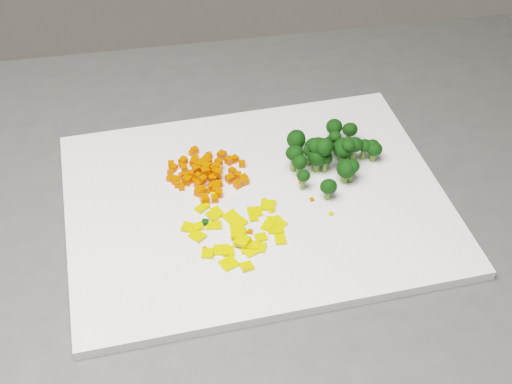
{
  "coord_description": "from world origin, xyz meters",
  "views": [
    {
      "loc": [
        0.37,
        -0.22,
        1.5
      ],
      "look_at": [
        0.39,
        0.41,
        0.92
      ],
      "focal_mm": 50.0,
      "sensor_mm": 36.0,
      "label": 1
    }
  ],
  "objects_px": {
    "cutting_board": "(256,202)",
    "broccoli_pile": "(332,149)",
    "carrot_pile": "(206,167)",
    "pepper_pile": "(236,227)"
  },
  "relations": [
    {
      "from": "cutting_board",
      "to": "broccoli_pile",
      "type": "xyz_separation_m",
      "value": [
        0.1,
        0.06,
        0.03
      ]
    },
    {
      "from": "carrot_pile",
      "to": "broccoli_pile",
      "type": "relative_size",
      "value": 0.83
    },
    {
      "from": "pepper_pile",
      "to": "broccoli_pile",
      "type": "xyz_separation_m",
      "value": [
        0.12,
        0.11,
        0.02
      ]
    },
    {
      "from": "cutting_board",
      "to": "pepper_pile",
      "type": "bearing_deg",
      "value": -112.83
    },
    {
      "from": "cutting_board",
      "to": "carrot_pile",
      "type": "distance_m",
      "value": 0.08
    },
    {
      "from": "cutting_board",
      "to": "carrot_pile",
      "type": "relative_size",
      "value": 4.5
    },
    {
      "from": "cutting_board",
      "to": "pepper_pile",
      "type": "relative_size",
      "value": 3.88
    },
    {
      "from": "carrot_pile",
      "to": "broccoli_pile",
      "type": "xyz_separation_m",
      "value": [
        0.16,
        0.01,
        0.01
      ]
    },
    {
      "from": "broccoli_pile",
      "to": "carrot_pile",
      "type": "bearing_deg",
      "value": -175.19
    },
    {
      "from": "carrot_pile",
      "to": "pepper_pile",
      "type": "xyz_separation_m",
      "value": [
        0.04,
        -0.1,
        -0.01
      ]
    }
  ]
}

